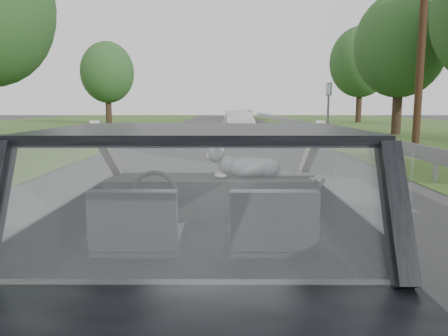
{
  "coord_description": "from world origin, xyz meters",
  "views": [
    {
      "loc": [
        0.12,
        -2.81,
        1.56
      ],
      "look_at": [
        0.11,
        0.56,
        1.08
      ],
      "focal_mm": 35.0,
      "sensor_mm": 36.0,
      "label": 1
    }
  ],
  "objects_px": {
    "cat": "(250,166)",
    "utility_pole": "(422,30)",
    "other_car": "(239,123)",
    "subject_car": "(207,233)",
    "highway_sign": "(328,110)"
  },
  "relations": [
    {
      "from": "other_car",
      "to": "subject_car",
      "type": "bearing_deg",
      "value": -94.43
    },
    {
      "from": "subject_car",
      "to": "utility_pole",
      "type": "height_order",
      "value": "utility_pole"
    },
    {
      "from": "highway_sign",
      "to": "utility_pole",
      "type": "distance_m",
      "value": 6.68
    },
    {
      "from": "cat",
      "to": "highway_sign",
      "type": "distance_m",
      "value": 19.97
    },
    {
      "from": "cat",
      "to": "other_car",
      "type": "distance_m",
      "value": 19.97
    },
    {
      "from": "subject_car",
      "to": "cat",
      "type": "bearing_deg",
      "value": 62.34
    },
    {
      "from": "cat",
      "to": "utility_pole",
      "type": "relative_size",
      "value": 0.07
    },
    {
      "from": "other_car",
      "to": "utility_pole",
      "type": "height_order",
      "value": "utility_pole"
    },
    {
      "from": "cat",
      "to": "subject_car",
      "type": "bearing_deg",
      "value": -121.61
    },
    {
      "from": "cat",
      "to": "highway_sign",
      "type": "relative_size",
      "value": 0.23
    },
    {
      "from": "subject_car",
      "to": "highway_sign",
      "type": "relative_size",
      "value": 1.47
    },
    {
      "from": "subject_car",
      "to": "cat",
      "type": "relative_size",
      "value": 6.49
    },
    {
      "from": "subject_car",
      "to": "utility_pole",
      "type": "distance_m",
      "value": 16.7
    },
    {
      "from": "subject_car",
      "to": "other_car",
      "type": "distance_m",
      "value": 20.59
    },
    {
      "from": "cat",
      "to": "other_car",
      "type": "bearing_deg",
      "value": 84.52
    }
  ]
}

